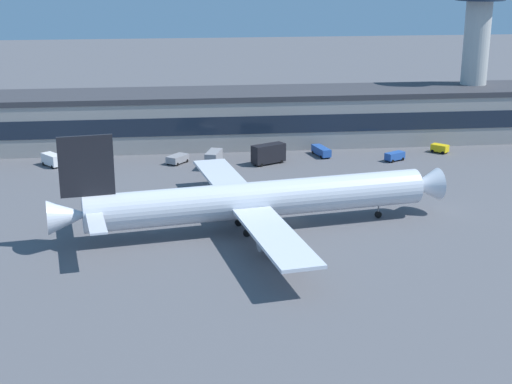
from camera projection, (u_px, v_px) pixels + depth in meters
ground_plane at (294, 224)px, 122.92m from camera, size 600.00×600.00×0.00m
terminal_building at (254, 117)px, 174.58m from camera, size 150.41×17.04×12.23m
airliner at (253, 200)px, 118.52m from camera, size 63.56×54.70×16.91m
control_tower at (477, 38)px, 178.61m from camera, size 11.56×11.56×37.81m
catering_truck at (268, 153)px, 157.84m from camera, size 7.60×5.57×4.15m
follow_me_car at (395, 156)px, 160.49m from camera, size 4.77×3.81×1.85m
stair_truck at (214, 159)px, 154.89m from camera, size 4.07×6.44×3.55m
crew_van at (52, 159)px, 156.42m from camera, size 4.88×5.48×2.55m
pushback_tractor at (177, 159)px, 158.48m from camera, size 5.01×5.38×1.75m
baggage_tug at (440, 148)px, 167.19m from camera, size 3.94×3.98×1.85m
belt_loader at (321, 151)px, 164.47m from camera, size 3.36×6.68×1.95m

